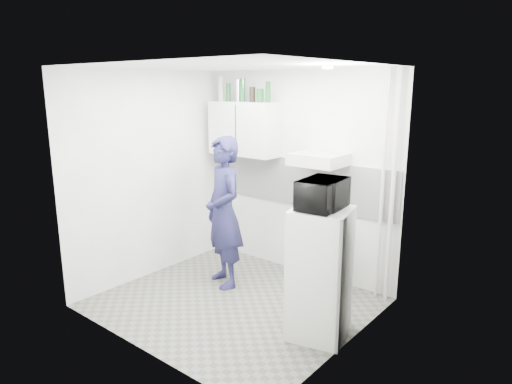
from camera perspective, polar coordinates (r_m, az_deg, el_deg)
The scene contains 24 objects.
floor at distance 5.35m, azimuth -2.76°, elevation -13.61°, with size 2.80×2.80×0.00m, color #62635C.
ceiling at distance 4.78m, azimuth -3.12°, elevation 15.45°, with size 2.80×2.80×0.00m, color white.
wall_back at distance 5.87m, azimuth 5.28°, elevation 2.23°, with size 2.80×2.80×0.00m, color white.
wall_left at distance 5.91m, azimuth -13.06°, elevation 2.03°, with size 2.60×2.60×0.00m, color white.
wall_right at distance 4.12m, azimuth 11.69°, elevation -2.72°, with size 2.60×2.60×0.00m, color white.
person at distance 5.51m, azimuth -4.06°, elevation -2.56°, with size 0.67×0.44×1.84m, color #1F1E44.
stove at distance 5.64m, azimuth 8.00°, elevation -7.77°, with size 0.50×0.50×0.81m, color beige.
fridge at distance 4.49m, azimuth 7.99°, elevation -10.06°, with size 0.54×0.54×1.29m, color silver.
stove_top at distance 5.51m, azimuth 8.14°, elevation -3.71°, with size 0.48×0.48×0.03m, color black.
saucepan at distance 5.52m, azimuth 7.86°, elevation -3.03°, with size 0.15×0.15×0.09m, color silver.
microwave at distance 4.25m, azimuth 8.33°, elevation -0.26°, with size 0.35×0.51×0.28m, color black.
bottle_a at distance 6.35m, azimuth -4.40°, elevation 12.72°, with size 0.08×0.08×0.32m, color #B2B7BC.
bottle_b at distance 6.26m, azimuth -3.47°, elevation 12.34°, with size 0.06×0.06×0.24m, color #144C1E.
bottle_c at distance 6.15m, azimuth -2.28°, elevation 12.56°, with size 0.07×0.07×0.29m, color silver.
bottle_d at distance 6.09m, azimuth -1.68°, elevation 12.63°, with size 0.07×0.07×0.30m, color #144C1E.
canister_a at distance 5.99m, azimuth -0.46°, elevation 12.10°, with size 0.08×0.08×0.19m, color black.
canister_b at distance 5.91m, azimuth 0.52°, elevation 11.98°, with size 0.09×0.09×0.17m, color #144C1E.
bottle_e at distance 5.83m, azimuth 1.51°, elevation 12.40°, with size 0.06×0.06×0.26m, color #144C1E.
upper_cabinet at distance 6.10m, azimuth -1.45°, elevation 7.92°, with size 1.00×0.35×0.70m, color silver.
range_hood at distance 5.37m, azimuth 7.83°, elevation 4.08°, with size 0.60×0.50×0.14m, color beige.
backsplash at distance 5.87m, azimuth 5.18°, elevation 1.25°, with size 2.74×0.03×0.60m, color white.
pipe_a at distance 5.20m, azimuth 16.73°, elevation 0.29°, with size 0.05×0.05×2.60m, color beige.
pipe_b at distance 5.24m, azimuth 15.53°, elevation 0.48°, with size 0.04×0.04×2.60m, color beige.
ceiling_spot_fixture at distance 4.34m, azimuth 8.94°, elevation 15.14°, with size 0.10×0.10×0.02m, color white.
Camera 1 is at (3.21, -3.54, 2.41)m, focal length 32.00 mm.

